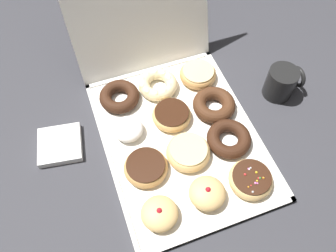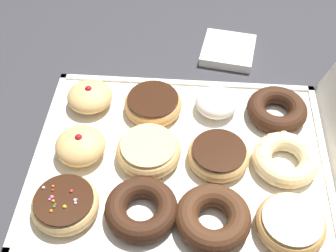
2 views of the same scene
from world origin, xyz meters
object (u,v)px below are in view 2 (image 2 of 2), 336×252
at_px(donut_box, 180,161).
at_px(jelly_filled_donut_1, 80,146).
at_px(chocolate_cake_ring_donut_5, 141,209).
at_px(chocolate_frosted_donut_3, 153,104).
at_px(chocolate_frosted_donut_7, 218,153).
at_px(glazed_ring_donut_11, 291,224).
at_px(cruller_donut_10, 285,157).
at_px(napkin_stack, 228,50).
at_px(sprinkle_donut_2, 65,204).
at_px(powdered_filled_donut_6, 216,103).
at_px(chocolate_cake_ring_donut_8, 213,218).
at_px(chocolate_cake_ring_donut_9, 277,110).
at_px(glazed_ring_donut_4, 149,151).
at_px(jelly_filled_donut_0, 90,96).

bearing_deg(donut_box, jelly_filled_donut_1, -89.59).
bearing_deg(chocolate_cake_ring_donut_5, chocolate_frosted_donut_3, -179.23).
relative_size(chocolate_frosted_donut_7, glazed_ring_donut_11, 0.99).
xyz_separation_m(chocolate_cake_ring_donut_5, cruller_donut_10, (-0.12, 0.24, 0.00)).
xyz_separation_m(jelly_filled_donut_1, napkin_stack, (-0.32, 0.27, -0.02)).
relative_size(sprinkle_donut_2, cruller_donut_10, 0.95).
bearing_deg(donut_box, cruller_donut_10, 91.53).
xyz_separation_m(sprinkle_donut_2, chocolate_frosted_donut_3, (-0.24, 0.12, -0.00)).
relative_size(powdered_filled_donut_6, chocolate_cake_ring_donut_8, 0.67).
bearing_deg(chocolate_cake_ring_donut_9, chocolate_cake_ring_donut_8, -26.53).
bearing_deg(chocolate_frosted_donut_7, jelly_filled_donut_1, -88.55).
bearing_deg(jelly_filled_donut_1, chocolate_cake_ring_donut_5, 46.53).
relative_size(jelly_filled_donut_1, chocolate_cake_ring_donut_8, 0.74).
relative_size(glazed_ring_donut_4, chocolate_cake_ring_donut_8, 0.95).
distance_m(donut_box, chocolate_cake_ring_donut_9, 0.22).
height_order(chocolate_cake_ring_donut_8, chocolate_cake_ring_donut_9, chocolate_cake_ring_donut_8).
bearing_deg(chocolate_frosted_donut_7, donut_box, -85.74).
xyz_separation_m(chocolate_cake_ring_donut_5, powdered_filled_donut_6, (-0.25, 0.12, 0.00)).
xyz_separation_m(jelly_filled_donut_1, glazed_ring_donut_11, (0.13, 0.36, -0.00)).
height_order(chocolate_frosted_donut_7, chocolate_cake_ring_donut_8, chocolate_cake_ring_donut_8).
height_order(donut_box, jelly_filled_donut_1, jelly_filled_donut_1).
relative_size(sprinkle_donut_2, glazed_ring_donut_4, 0.96).
xyz_separation_m(sprinkle_donut_2, chocolate_cake_ring_donut_8, (0.01, 0.24, 0.00)).
height_order(chocolate_cake_ring_donut_9, cruller_donut_10, cruller_donut_10).
distance_m(sprinkle_donut_2, cruller_donut_10, 0.39).
xyz_separation_m(jelly_filled_donut_1, chocolate_cake_ring_donut_9, (-0.12, 0.36, -0.01)).
xyz_separation_m(jelly_filled_donut_1, chocolate_frosted_donut_3, (-0.12, 0.12, -0.01)).
relative_size(chocolate_cake_ring_donut_9, glazed_ring_donut_11, 1.04).
distance_m(chocolate_cake_ring_donut_8, chocolate_cake_ring_donut_9, 0.28).
bearing_deg(powdered_filled_donut_6, chocolate_cake_ring_donut_8, -1.11).
bearing_deg(glazed_ring_donut_11, chocolate_frosted_donut_7, -139.49).
bearing_deg(chocolate_frosted_donut_3, powdered_filled_donut_6, 94.55).
bearing_deg(jelly_filled_donut_0, chocolate_cake_ring_donut_9, 89.16).
height_order(chocolate_cake_ring_donut_5, cruller_donut_10, same).
xyz_separation_m(chocolate_frosted_donut_3, powdered_filled_donut_6, (-0.01, 0.12, 0.00)).
bearing_deg(jelly_filled_donut_0, jelly_filled_donut_1, 3.15).
height_order(sprinkle_donut_2, glazed_ring_donut_4, sprinkle_donut_2).
relative_size(jelly_filled_donut_1, glazed_ring_donut_4, 0.78).
xyz_separation_m(chocolate_frosted_donut_3, glazed_ring_donut_4, (0.12, 0.00, 0.00)).
height_order(glazed_ring_donut_4, napkin_stack, glazed_ring_donut_4).
distance_m(jelly_filled_donut_0, chocolate_frosted_donut_3, 0.13).
bearing_deg(chocolate_cake_ring_donut_5, donut_box, 153.94).
relative_size(sprinkle_donut_2, napkin_stack, 0.98).
relative_size(chocolate_cake_ring_donut_9, napkin_stack, 1.02).
xyz_separation_m(donut_box, glazed_ring_donut_4, (-0.00, -0.06, 0.02)).
distance_m(jelly_filled_donut_0, sprinkle_donut_2, 0.24).
bearing_deg(sprinkle_donut_2, powdered_filled_donut_6, 135.07).
bearing_deg(chocolate_frosted_donut_7, glazed_ring_donut_4, -87.84).
bearing_deg(chocolate_frosted_donut_3, sprinkle_donut_2, -27.27).
xyz_separation_m(chocolate_frosted_donut_3, chocolate_cake_ring_donut_5, (0.24, 0.00, -0.00)).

